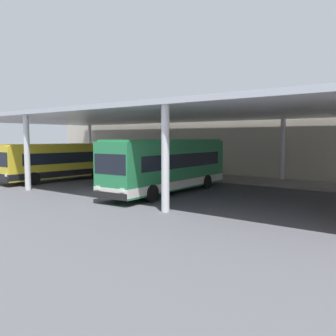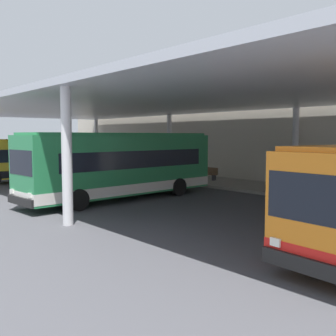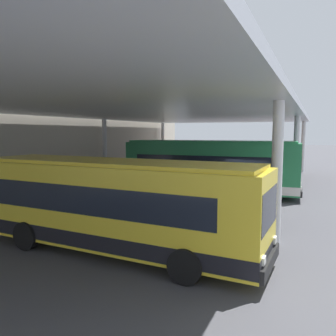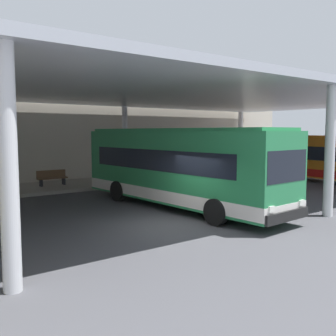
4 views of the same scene
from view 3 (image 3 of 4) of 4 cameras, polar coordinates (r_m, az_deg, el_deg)
The scene contains 8 objects.
ground_plane at distance 19.68m, azimuth 12.36°, elevation -6.12°, with size 200.00×200.00×0.00m, color #47474C.
platform_kerb at distance 24.77m, azimuth -15.37°, elevation -3.48°, with size 42.00×4.50×0.18m, color gray.
station_building_facade at distance 26.63m, azimuth -21.05°, elevation 5.29°, with size 48.00×1.60×7.86m, color beige.
canopy_shelter at distance 21.06m, azimuth -2.32°, elevation 9.34°, with size 40.00×17.00×5.55m.
bus_nearest_bay at distance 11.68m, azimuth -9.33°, elevation -6.14°, with size 3.02×10.62×3.17m.
bus_second_bay at distance 22.35m, azimuth 7.17°, elevation 0.20°, with size 3.13×11.45×3.57m.
bus_middle_bay at distance 35.69m, azimuth 11.73°, elevation 2.01°, with size 3.22×10.67×3.17m.
bench_waiting at distance 24.75m, azimuth -15.48°, elevation -2.15°, with size 1.80×0.45×0.92m.
Camera 3 is at (-18.87, -3.79, 4.11)m, focal length 35.83 mm.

